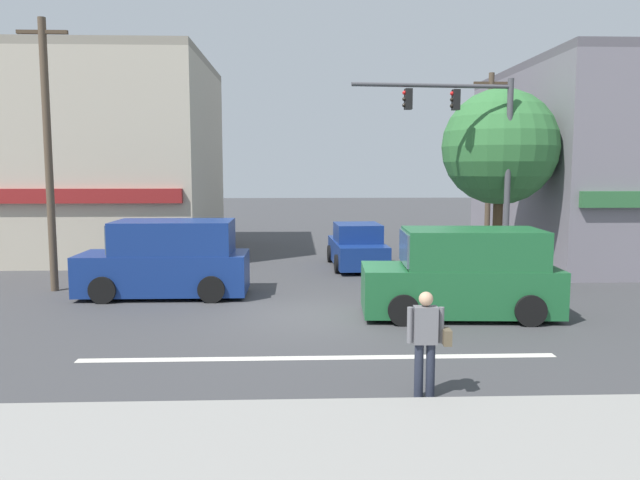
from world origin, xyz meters
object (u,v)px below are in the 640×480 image
object	(u,v)px
street_tree	(500,147)
pedestrian_foreground_with_bag	(427,338)
van_crossing_rightbound	(167,260)
van_waiting_far	(463,275)
utility_pole_far_right	(489,162)
traffic_light_mast	(477,147)
sedan_crossing_leftbound	(357,248)
utility_pole_near_left	(48,152)

from	to	relation	value
street_tree	pedestrian_foreground_with_bag	distance (m)	12.35
van_crossing_rightbound	van_waiting_far	world-z (taller)	same
utility_pole_far_right	traffic_light_mast	xyz separation A→B (m)	(-2.30, -6.21, 0.39)
sedan_crossing_leftbound	pedestrian_foreground_with_bag	bearing A→B (deg)	-90.87
van_waiting_far	pedestrian_foreground_with_bag	xyz separation A→B (m)	(-1.99, -5.26, -0.05)
street_tree	van_waiting_far	size ratio (longest dim) A/B	1.30
utility_pole_near_left	van_waiting_far	distance (m)	11.98
street_tree	van_waiting_far	world-z (taller)	street_tree
street_tree	pedestrian_foreground_with_bag	size ratio (longest dim) A/B	3.66
van_crossing_rightbound	van_waiting_far	size ratio (longest dim) A/B	0.98
traffic_light_mast	utility_pole_far_right	bearing A→B (deg)	69.67
utility_pole_far_right	van_crossing_rightbound	world-z (taller)	utility_pole_far_right
street_tree	sedan_crossing_leftbound	xyz separation A→B (m)	(-4.46, 1.91, -3.51)
street_tree	utility_pole_far_right	xyz separation A→B (m)	(1.07, 4.53, -0.44)
street_tree	sedan_crossing_leftbound	world-z (taller)	street_tree
utility_pole_far_right	street_tree	bearing A→B (deg)	-103.24
street_tree	van_waiting_far	xyz separation A→B (m)	(-2.67, -5.71, -3.22)
utility_pole_far_right	van_crossing_rightbound	distance (m)	13.86
utility_pole_near_left	pedestrian_foreground_with_bag	distance (m)	13.02
van_waiting_far	sedan_crossing_leftbound	world-z (taller)	van_waiting_far
traffic_light_mast	van_crossing_rightbound	distance (m)	9.63
van_crossing_rightbound	pedestrian_foreground_with_bag	bearing A→B (deg)	-54.98
utility_pole_far_right	sedan_crossing_leftbound	world-z (taller)	utility_pole_far_right
street_tree	utility_pole_far_right	world-z (taller)	utility_pole_far_right
utility_pole_near_left	pedestrian_foreground_with_bag	bearing A→B (deg)	-44.43
van_crossing_rightbound	utility_pole_far_right	bearing A→B (deg)	33.68
van_crossing_rightbound	traffic_light_mast	bearing A→B (deg)	8.35
street_tree	traffic_light_mast	xyz separation A→B (m)	(-1.23, -1.68, -0.05)
pedestrian_foreground_with_bag	sedan_crossing_leftbound	bearing A→B (deg)	89.13
street_tree	van_waiting_far	distance (m)	7.07
utility_pole_near_left	van_crossing_rightbound	distance (m)	4.67
utility_pole_near_left	sedan_crossing_leftbound	xyz separation A→B (m)	(9.23, 4.01, -3.29)
sedan_crossing_leftbound	pedestrian_foreground_with_bag	distance (m)	12.87
utility_pole_far_right	traffic_light_mast	distance (m)	6.63
van_waiting_far	sedan_crossing_leftbound	xyz separation A→B (m)	(-1.79, 7.61, -0.29)
street_tree	van_crossing_rightbound	distance (m)	11.14
traffic_light_mast	pedestrian_foreground_with_bag	size ratio (longest dim) A/B	3.71
utility_pole_far_right	van_crossing_rightbound	xyz separation A→B (m)	(-11.30, -7.53, -2.78)
van_waiting_far	pedestrian_foreground_with_bag	size ratio (longest dim) A/B	2.81
pedestrian_foreground_with_bag	utility_pole_far_right	bearing A→B (deg)	69.74
traffic_light_mast	pedestrian_foreground_with_bag	distance (m)	10.40
utility_pole_near_left	utility_pole_far_right	size ratio (longest dim) A/B	1.06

